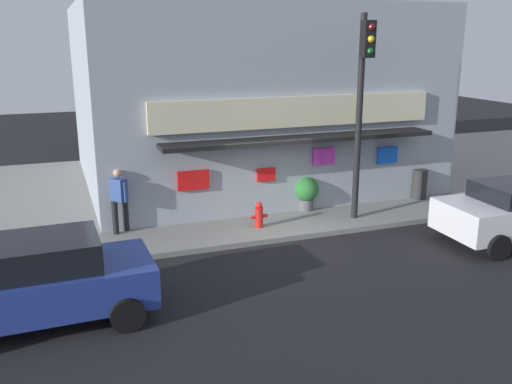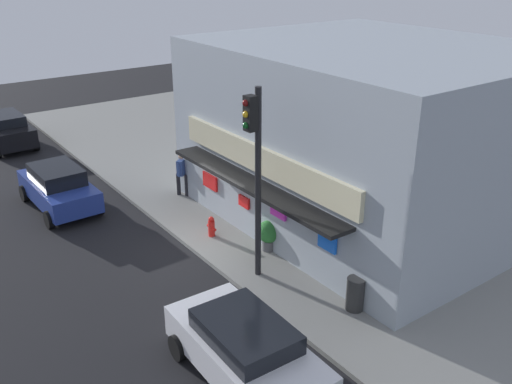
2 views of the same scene
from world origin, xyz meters
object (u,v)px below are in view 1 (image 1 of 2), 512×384
Objects in this scene: pedestrian at (119,198)px; potted_plant_by_doorway at (306,191)px; traffic_light at (362,92)px; fire_hydrant at (259,215)px; parked_car_blue at (38,281)px; potted_plant_by_window at (187,196)px; trash_can at (419,184)px.

pedestrian is 5.48m from potted_plant_by_doorway.
traffic_light is 7.89× the size of fire_hydrant.
parked_car_blue is (-1.98, -4.18, -0.25)m from pedestrian.
trash_can is at bearing -5.95° from potted_plant_by_window.
pedestrian is 1.70× the size of potted_plant_by_doorway.
potted_plant_by_doorway is at bearing 178.57° from trash_can.
parked_car_blue is at bearing -115.36° from pedestrian.
traffic_light reaches higher than parked_car_blue.
parked_car_blue is at bearing -159.90° from trash_can.
pedestrian is 0.41× the size of parked_car_blue.
potted_plant_by_window is at bearing 174.05° from trash_can.
parked_car_blue is (-5.57, -3.28, 0.35)m from fire_hydrant.
traffic_light reaches higher than potted_plant_by_doorway.
parked_car_blue is (-8.43, -3.02, -2.89)m from traffic_light.
fire_hydrant is 0.17× the size of parked_car_blue.
parked_car_blue reaches higher than trash_can.
fire_hydrant is 2.14m from potted_plant_by_doorway.
traffic_light is 5.70m from potted_plant_by_window.
potted_plant_by_window is (-7.43, 0.77, 0.14)m from trash_can.
parked_car_blue is at bearing -128.75° from potted_plant_by_window.
fire_hydrant is 0.76× the size of trash_can.
pedestrian reaches higher than fire_hydrant.
potted_plant_by_doorway is at bearing 0.90° from pedestrian.
pedestrian is at bearing 165.88° from fire_hydrant.
parked_car_blue is at bearing -150.18° from potted_plant_by_doorway.
fire_hydrant is 6.47m from parked_car_blue.
pedestrian is (-3.58, 0.90, 0.61)m from fire_hydrant.
trash_can is 9.42m from pedestrian.
potted_plant_by_doorway is 0.24× the size of parked_car_blue.
traffic_light is 5.98× the size of trash_can.
trash_can is 3.95m from potted_plant_by_doorway.
traffic_light is 7.07m from pedestrian.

